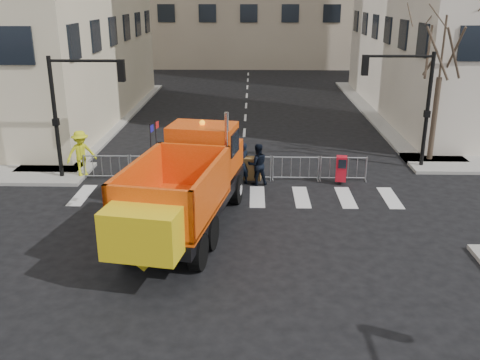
{
  "coord_description": "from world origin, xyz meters",
  "views": [
    {
      "loc": [
        0.49,
        -14.84,
        7.9
      ],
      "look_at": [
        0.07,
        2.5,
        1.78
      ],
      "focal_mm": 40.0,
      "sensor_mm": 36.0,
      "label": 1
    }
  ],
  "objects_px": {
    "worker": "(81,153)",
    "newspaper_box": "(341,169)",
    "cop_a": "(242,164)",
    "cop_c": "(219,162)",
    "plow_truck": "(186,184)",
    "cop_b": "(257,164)"
  },
  "relations": [
    {
      "from": "cop_c",
      "to": "cop_b",
      "type": "bearing_deg",
      "value": 145.66
    },
    {
      "from": "cop_a",
      "to": "cop_c",
      "type": "relative_size",
      "value": 0.93
    },
    {
      "from": "cop_a",
      "to": "cop_c",
      "type": "bearing_deg",
      "value": -33.33
    },
    {
      "from": "cop_a",
      "to": "cop_b",
      "type": "relative_size",
      "value": 1.03
    },
    {
      "from": "cop_b",
      "to": "cop_c",
      "type": "distance_m",
      "value": 1.67
    },
    {
      "from": "plow_truck",
      "to": "newspaper_box",
      "type": "relative_size",
      "value": 9.59
    },
    {
      "from": "cop_a",
      "to": "plow_truck",
      "type": "bearing_deg",
      "value": 36.49
    },
    {
      "from": "cop_c",
      "to": "newspaper_box",
      "type": "distance_m",
      "value": 5.29
    },
    {
      "from": "cop_b",
      "to": "cop_c",
      "type": "relative_size",
      "value": 0.89
    },
    {
      "from": "cop_a",
      "to": "newspaper_box",
      "type": "height_order",
      "value": "cop_a"
    },
    {
      "from": "cop_b",
      "to": "worker",
      "type": "relative_size",
      "value": 0.89
    },
    {
      "from": "worker",
      "to": "cop_b",
      "type": "bearing_deg",
      "value": -37.78
    },
    {
      "from": "cop_c",
      "to": "newspaper_box",
      "type": "xyz_separation_m",
      "value": [
        5.28,
        0.13,
        -0.32
      ]
    },
    {
      "from": "cop_b",
      "to": "worker",
      "type": "distance_m",
      "value": 7.82
    },
    {
      "from": "worker",
      "to": "newspaper_box",
      "type": "height_order",
      "value": "worker"
    },
    {
      "from": "worker",
      "to": "plow_truck",
      "type": "bearing_deg",
      "value": -79.3
    },
    {
      "from": "plow_truck",
      "to": "cop_b",
      "type": "relative_size",
      "value": 5.81
    },
    {
      "from": "plow_truck",
      "to": "cop_c",
      "type": "height_order",
      "value": "plow_truck"
    },
    {
      "from": "cop_c",
      "to": "worker",
      "type": "distance_m",
      "value": 6.16
    },
    {
      "from": "plow_truck",
      "to": "newspaper_box",
      "type": "xyz_separation_m",
      "value": [
        6.08,
        5.04,
        -1.06
      ]
    },
    {
      "from": "worker",
      "to": "newspaper_box",
      "type": "distance_m",
      "value": 11.43
    },
    {
      "from": "newspaper_box",
      "to": "cop_c",
      "type": "bearing_deg",
      "value": -170.95
    }
  ]
}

